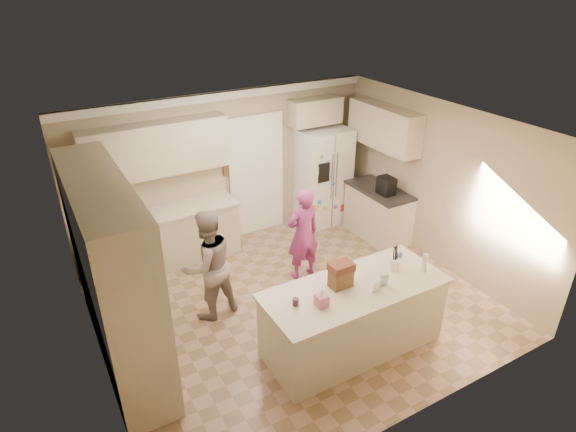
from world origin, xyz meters
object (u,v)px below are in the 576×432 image
island_base (353,319)px  teen_girl (303,234)px  refrigerator (322,177)px  dollhouse_body (341,278)px  utensil_crock (395,265)px  coffee_maker (386,186)px  tissue_box (322,300)px  teen_boy (208,265)px

island_base → teen_girl: bearing=80.3°
refrigerator → island_base: 3.50m
island_base → dollhouse_body: 0.62m
utensil_crock → coffee_maker: bearing=52.9°
coffee_maker → island_base: (-2.05, -1.90, -0.63)m
refrigerator → teen_girl: (-1.28, -1.43, -0.16)m
utensil_crock → tissue_box: utensil_crock is taller
coffee_maker → dollhouse_body: bearing=-140.7°
utensil_crock → island_base: bearing=-175.6°
island_base → utensil_crock: (0.65, 0.05, 0.56)m
refrigerator → coffee_maker: size_ratio=6.00×
island_base → utensil_crock: 0.86m
teen_boy → teen_girl: 1.59m
coffee_maker → teen_boy: size_ratio=0.19×
coffee_maker → dollhouse_body: size_ratio=1.15×
tissue_box → dollhouse_body: size_ratio=0.54×
tissue_box → teen_girl: size_ratio=0.09×
teen_boy → teen_girl: size_ratio=1.07×
dollhouse_body → teen_boy: 1.83m
refrigerator → tissue_box: 3.84m
coffee_maker → teen_girl: bearing=-172.6°
refrigerator → utensil_crock: refrigerator is taller
utensil_crock → teen_girl: 1.68m
utensil_crock → dollhouse_body: bearing=176.4°
teen_girl → tissue_box: bearing=64.3°
utensil_crock → teen_boy: (-1.94, 1.46, -0.20)m
utensil_crock → teen_girl: size_ratio=0.10×
tissue_box → teen_boy: teen_boy is taller
coffee_maker → utensil_crock: 2.32m
refrigerator → coffee_maker: bearing=-67.2°
coffee_maker → tissue_box: coffee_maker is taller
refrigerator → island_base: refrigerator is taller
teen_girl → coffee_maker: bearing=-173.0°
tissue_box → refrigerator: bearing=56.5°
teen_boy → tissue_box: bearing=104.5°
dollhouse_body → utensil_crock: bearing=-3.6°
refrigerator → dollhouse_body: bearing=-119.0°
refrigerator → coffee_maker: (0.48, -1.20, 0.17)m
utensil_crock → teen_boy: size_ratio=0.09×
utensil_crock → teen_girl: bearing=102.7°
tissue_box → teen_girl: 1.97m
refrigerator → teen_boy: bearing=-150.1°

